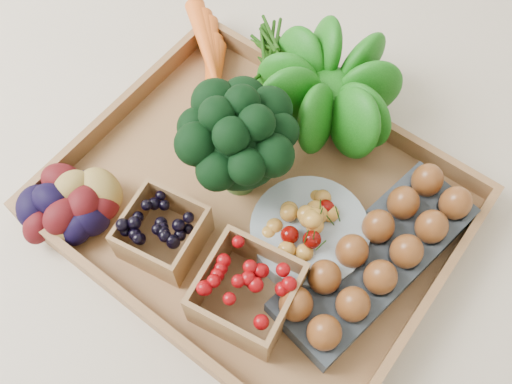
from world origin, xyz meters
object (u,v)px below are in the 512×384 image
Objects in this scene: tray at (256,209)px; cherry_bowl at (309,234)px; broccoli at (239,157)px; egg_carton at (375,260)px.

cherry_bowl is at bearing 0.50° from tray.
broccoli is 0.15m from cherry_bowl.
tray is at bearing -162.40° from egg_carton.
broccoli is (-0.05, 0.02, 0.07)m from tray.
cherry_bowl is 0.52× the size of egg_carton.
tray is 0.19m from egg_carton.
broccoli is 0.54× the size of egg_carton.
broccoli reaches higher than cherry_bowl.
broccoli is at bearing -168.87° from egg_carton.
tray is 1.76× the size of egg_carton.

